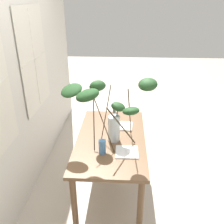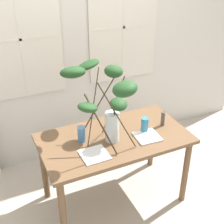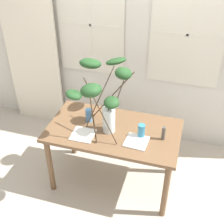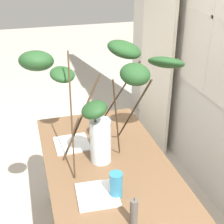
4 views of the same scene
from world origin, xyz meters
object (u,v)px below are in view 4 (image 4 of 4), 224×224
plate_square_left (72,144)px  drinking_glass_blue_right (116,185)px  dining_table (108,176)px  plate_square_right (97,195)px  drinking_glass_blue_left (106,128)px  pillar_candle (134,212)px  vase_with_branches (106,86)px

plate_square_left → drinking_glass_blue_right: bearing=14.0°
dining_table → plate_square_right: plate_square_right is taller
dining_table → plate_square_right: bearing=-25.9°
drinking_glass_blue_left → pillar_candle: 0.78m
vase_with_branches → pillar_candle: size_ratio=6.11×
drinking_glass_blue_left → plate_square_right: (0.54, -0.19, -0.06)m
vase_with_branches → plate_square_left: (-0.15, -0.19, -0.44)m
pillar_candle → vase_with_branches: bearing=177.0°
vase_with_branches → pillar_candle: 0.70m
plate_square_right → drinking_glass_blue_right: bearing=75.4°
dining_table → pillar_candle: (0.49, -0.01, 0.17)m
plate_square_right → vase_with_branches: bearing=158.1°
drinking_glass_blue_right → dining_table: bearing=173.3°
dining_table → drinking_glass_blue_left: size_ratio=9.38×
plate_square_right → dining_table: bearing=154.1°
plate_square_left → plate_square_right: (0.52, 0.04, 0.00)m
drinking_glass_blue_right → plate_square_left: size_ratio=0.65×
drinking_glass_blue_right → plate_square_left: bearing=-166.0°
drinking_glass_blue_right → pillar_candle: bearing=6.1°
plate_square_right → drinking_glass_blue_left: bearing=160.5°
drinking_glass_blue_right → pillar_candle: pillar_candle is taller
dining_table → pillar_candle: 0.52m
drinking_glass_blue_left → drinking_glass_blue_right: 0.57m
vase_with_branches → drinking_glass_blue_right: bearing=-7.9°
drinking_glass_blue_right → plate_square_left: 0.56m
vase_with_branches → drinking_glass_blue_left: (-0.18, 0.05, -0.37)m
vase_with_branches → pillar_candle: bearing=-3.0°
plate_square_right → pillar_candle: pillar_candle is taller
vase_with_branches → drinking_glass_blue_right: size_ratio=6.74×
vase_with_branches → dining_table: bearing=-11.1°
drinking_glass_blue_left → pillar_candle: pillar_candle is taller
plate_square_left → pillar_candle: (0.75, 0.16, 0.07)m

